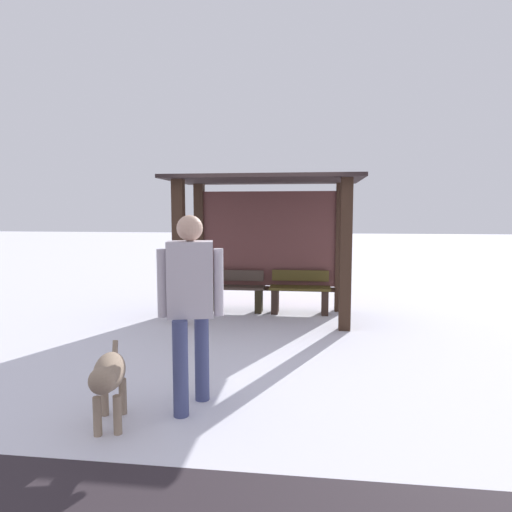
{
  "coord_description": "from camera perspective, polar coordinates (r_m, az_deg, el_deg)",
  "views": [
    {
      "loc": [
        0.81,
        -7.67,
        1.85
      ],
      "look_at": [
        -0.17,
        0.12,
        1.06
      ],
      "focal_mm": 31.53,
      "sensor_mm": 36.0,
      "label": 1
    }
  ],
  "objects": [
    {
      "name": "bench_center_inside",
      "position": [
        8.21,
        5.59,
        -4.81
      ],
      "size": [
        1.1,
        0.4,
        0.77
      ],
      "color": "#493D18",
      "rests_on": "ground"
    },
    {
      "name": "ground_plane",
      "position": [
        7.93,
        1.12,
        -7.77
      ],
      "size": [
        60.0,
        60.0,
        0.0
      ],
      "primitive_type": "plane",
      "color": "silver"
    },
    {
      "name": "dog",
      "position": [
        4.15,
        -18.19,
        -14.28
      ],
      "size": [
        0.43,
        0.89,
        0.64
      ],
      "color": "gray",
      "rests_on": "ground"
    },
    {
      "name": "bench_left_inside",
      "position": [
        8.33,
        -2.7,
        -4.64
      ],
      "size": [
        1.1,
        0.34,
        0.75
      ],
      "color": "#43352C",
      "rests_on": "ground"
    },
    {
      "name": "person_walking",
      "position": [
        4.21,
        -8.29,
        -5.04
      ],
      "size": [
        0.61,
        0.54,
        1.82
      ],
      "color": "#BCB3BD",
      "rests_on": "ground"
    },
    {
      "name": "bus_shelter",
      "position": [
        7.95,
        1.32,
        4.33
      ],
      "size": [
        3.2,
        1.9,
        2.42
      ],
      "color": "#332116",
      "rests_on": "ground"
    }
  ]
}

